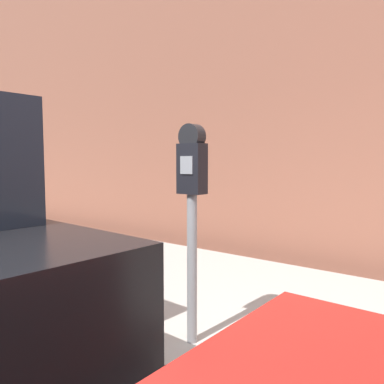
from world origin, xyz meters
TOP-DOWN VIEW (x-y plane):
  - sidewalk at (0.00, 2.20)m, footprint 24.00×2.80m
  - building_facade at (0.00, 4.12)m, footprint 24.00×0.30m
  - parking_meter at (-0.48, 1.16)m, footprint 0.20×0.13m

SIDE VIEW (x-z plane):
  - sidewalk at x=0.00m, z-range 0.00..0.15m
  - parking_meter at x=-0.48m, z-range 0.42..2.03m
  - building_facade at x=0.00m, z-range 0.00..6.45m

